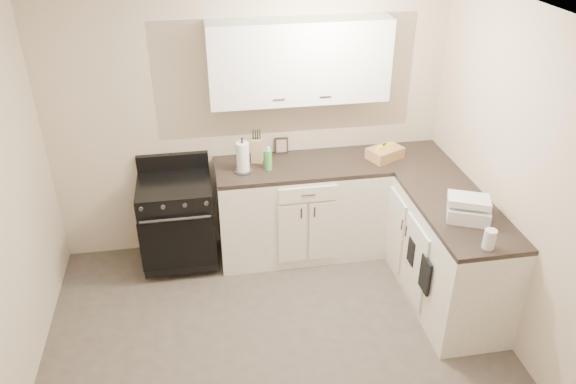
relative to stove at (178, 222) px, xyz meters
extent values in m
plane|color=#473F38|center=(0.72, -1.48, -0.46)|extent=(3.60, 3.60, 0.00)
plane|color=white|center=(0.72, -1.48, 2.04)|extent=(3.60, 3.60, 0.00)
plane|color=beige|center=(0.72, 0.32, 0.79)|extent=(3.60, 0.00, 3.60)
plane|color=beige|center=(2.52, -1.48, 0.79)|extent=(0.00, 3.60, 3.60)
cube|color=beige|center=(1.15, 0.02, -0.01)|extent=(1.55, 0.60, 0.90)
cube|color=beige|center=(2.22, -0.63, -0.01)|extent=(0.60, 1.90, 0.90)
cube|color=black|center=(1.15, 0.02, 0.46)|extent=(1.55, 0.60, 0.04)
cube|color=black|center=(2.22, -0.63, 0.46)|extent=(0.60, 1.90, 0.04)
cube|color=white|center=(1.15, 0.18, 1.38)|extent=(1.55, 0.30, 0.70)
cube|color=black|center=(0.00, 0.00, 0.00)|extent=(0.65, 0.56, 0.79)
cube|color=tan|center=(0.76, 0.15, 0.59)|extent=(0.12, 0.11, 0.22)
cylinder|color=white|center=(0.62, -0.02, 0.62)|extent=(0.12, 0.12, 0.27)
cylinder|color=green|center=(0.84, -0.03, 0.57)|extent=(0.07, 0.07, 0.19)
cube|color=black|center=(1.01, 0.28, 0.56)|extent=(0.13, 0.05, 0.15)
cube|color=tan|center=(1.93, 0.01, 0.53)|extent=(0.37, 0.32, 0.10)
cube|color=white|center=(2.23, -1.07, 0.54)|extent=(0.40, 0.39, 0.11)
cylinder|color=silver|center=(2.19, -1.48, 0.55)|extent=(0.10, 0.10, 0.14)
cube|color=black|center=(1.90, -1.18, 0.05)|extent=(0.02, 0.17, 0.30)
cube|color=black|center=(1.90, -0.88, 0.05)|extent=(0.02, 0.13, 0.22)
camera|label=1|loc=(0.26, -4.41, 2.77)|focal=35.00mm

